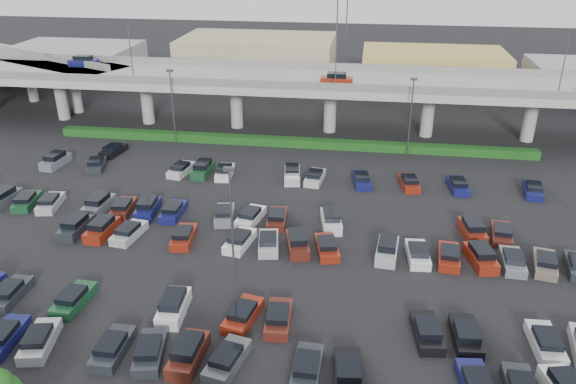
{
  "coord_description": "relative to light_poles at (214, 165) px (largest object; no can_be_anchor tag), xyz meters",
  "views": [
    {
      "loc": [
        10.45,
        -47.42,
        27.09
      ],
      "look_at": [
        2.65,
        5.74,
        2.0
      ],
      "focal_mm": 35.0,
      "sensor_mm": 36.0,
      "label": 1
    }
  ],
  "objects": [
    {
      "name": "on_ramp",
      "position": [
        -47.98,
        41.05,
        0.62
      ],
      "size": [
        50.93,
        30.13,
        8.8
      ],
      "color": "gray",
      "rests_on": "ground"
    },
    {
      "name": "hedge",
      "position": [
        4.13,
        23.0,
        -5.69
      ],
      "size": [
        66.0,
        1.6,
        1.1
      ],
      "primitive_type": "cube",
      "color": "#164213",
      "rests_on": "ground"
    },
    {
      "name": "light_poles",
      "position": [
        0.0,
        0.0,
        0.0
      ],
      "size": [
        66.9,
        48.38,
        10.3
      ],
      "color": "#444448",
      "rests_on": "ground"
    },
    {
      "name": "overpass",
      "position": [
        3.88,
        29.99,
        0.73
      ],
      "size": [
        150.0,
        13.0,
        15.8
      ],
      "color": "gray",
      "rests_on": "ground"
    },
    {
      "name": "parked_cars",
      "position": [
        3.35,
        -6.41,
        -5.62
      ],
      "size": [
        62.99,
        41.66,
        1.67
      ],
      "color": "maroon",
      "rests_on": "ground"
    },
    {
      "name": "distant_buildings",
      "position": [
        16.5,
        59.81,
        -2.49
      ],
      "size": [
        138.0,
        24.0,
        9.0
      ],
      "color": "gray",
      "rests_on": "ground"
    },
    {
      "name": "ground",
      "position": [
        4.13,
        -2.0,
        -6.24
      ],
      "size": [
        280.0,
        280.0,
        0.0
      ],
      "primitive_type": "plane",
      "color": "black"
    }
  ]
}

